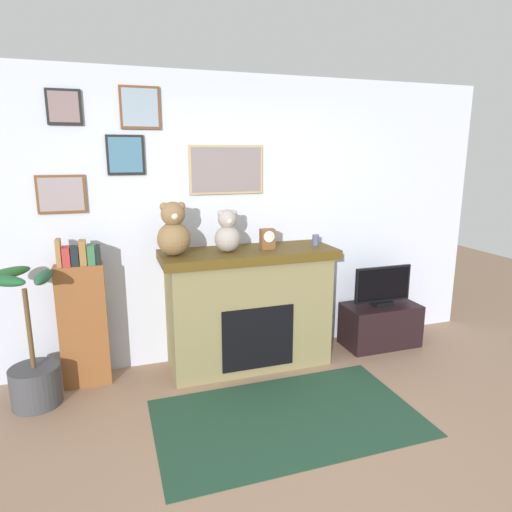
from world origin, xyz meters
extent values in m
plane|color=#9B785F|center=(0.00, 0.00, 0.00)|extent=(12.00, 12.00, 0.00)
cube|color=silver|center=(0.00, 2.00, 1.30)|extent=(5.20, 0.12, 2.60)
cube|color=tan|center=(-0.08, 1.93, 1.77)|extent=(0.68, 0.02, 0.43)
cube|color=slate|center=(-0.08, 1.91, 1.77)|extent=(0.64, 0.00, 0.39)
cube|color=black|center=(-0.94, 1.93, 1.90)|extent=(0.30, 0.02, 0.32)
cube|color=#3D6C89|center=(-0.94, 1.91, 1.90)|extent=(0.26, 0.00, 0.28)
cube|color=brown|center=(-0.80, 1.93, 2.28)|extent=(0.33, 0.02, 0.34)
cube|color=#869CAE|center=(-0.80, 1.91, 2.28)|extent=(0.29, 0.00, 0.30)
cube|color=black|center=(-1.38, 1.93, 2.27)|extent=(0.26, 0.02, 0.27)
cube|color=slate|center=(-1.38, 1.91, 2.27)|extent=(0.22, 0.00, 0.23)
cube|color=brown|center=(-1.45, 1.93, 1.59)|extent=(0.37, 0.02, 0.31)
cube|color=gray|center=(-1.45, 1.91, 1.59)|extent=(0.33, 0.00, 0.27)
cube|color=olive|center=(0.04, 1.67, 0.50)|extent=(1.43, 0.54, 1.00)
cube|color=#503B14|center=(0.04, 1.67, 1.04)|extent=(1.55, 0.60, 0.08)
cube|color=black|center=(0.04, 1.40, 0.36)|extent=(0.64, 0.02, 0.55)
cube|color=brown|center=(-1.37, 1.74, 0.52)|extent=(0.38, 0.16, 1.04)
cube|color=olive|center=(-1.50, 1.74, 1.15)|extent=(0.04, 0.13, 0.22)
cube|color=#B13030|center=(-1.45, 1.74, 1.12)|extent=(0.06, 0.13, 0.15)
cube|color=black|center=(-1.38, 1.74, 1.12)|extent=(0.06, 0.13, 0.15)
cube|color=olive|center=(-1.32, 1.74, 1.14)|extent=(0.05, 0.13, 0.20)
cube|color=#336B41|center=(-1.26, 1.74, 1.12)|extent=(0.06, 0.13, 0.16)
cube|color=black|center=(-1.21, 1.74, 1.12)|extent=(0.04, 0.13, 0.15)
cylinder|color=#3F3F44|center=(-1.73, 1.52, 0.15)|extent=(0.37, 0.37, 0.31)
cylinder|color=brown|center=(-1.73, 1.52, 0.62)|extent=(0.04, 0.04, 0.63)
ellipsoid|color=#245537|center=(-1.59, 1.51, 1.02)|extent=(0.14, 0.37, 0.08)
ellipsoid|color=#285D2B|center=(-1.86, 1.66, 1.03)|extent=(0.34, 0.31, 0.08)
ellipsoid|color=#1C562B|center=(-1.83, 1.38, 1.05)|extent=(0.35, 0.29, 0.08)
cube|color=black|center=(1.44, 1.64, 0.21)|extent=(0.75, 0.40, 0.43)
cube|color=black|center=(1.44, 1.64, 0.45)|extent=(0.20, 0.14, 0.04)
cube|color=black|center=(1.44, 1.64, 0.65)|extent=(0.61, 0.03, 0.36)
cube|color=black|center=(1.44, 1.62, 0.65)|extent=(0.57, 0.00, 0.32)
cube|color=#214430|center=(0.04, 0.72, 0.00)|extent=(1.93, 1.13, 0.01)
cylinder|color=#4C517A|center=(0.69, 1.65, 1.14)|extent=(0.06, 0.06, 0.10)
cube|color=brown|center=(0.22, 1.65, 1.17)|extent=(0.12, 0.09, 0.18)
cylinder|color=white|center=(0.22, 1.60, 1.20)|extent=(0.10, 0.01, 0.10)
sphere|color=brown|center=(-0.61, 1.65, 1.22)|extent=(0.28, 0.28, 0.28)
sphere|color=brown|center=(-0.61, 1.65, 1.43)|extent=(0.20, 0.20, 0.20)
sphere|color=brown|center=(-0.68, 1.65, 1.49)|extent=(0.07, 0.07, 0.07)
sphere|color=brown|center=(-0.54, 1.65, 1.49)|extent=(0.07, 0.07, 0.07)
sphere|color=beige|center=(-0.61, 1.57, 1.42)|extent=(0.06, 0.06, 0.06)
sphere|color=#9D948E|center=(-0.15, 1.65, 1.20)|extent=(0.23, 0.23, 0.23)
sphere|color=#9D948E|center=(-0.15, 1.65, 1.37)|extent=(0.16, 0.16, 0.16)
sphere|color=#9D948E|center=(-0.20, 1.65, 1.42)|extent=(0.06, 0.06, 0.06)
sphere|color=#9D948E|center=(-0.09, 1.65, 1.42)|extent=(0.06, 0.06, 0.06)
sphere|color=beige|center=(-0.15, 1.59, 1.36)|extent=(0.05, 0.05, 0.05)
camera|label=1|loc=(-1.12, -2.01, 1.91)|focal=31.38mm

